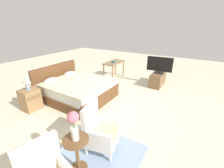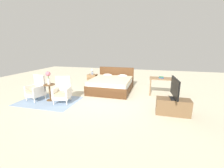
{
  "view_description": "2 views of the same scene",
  "coord_description": "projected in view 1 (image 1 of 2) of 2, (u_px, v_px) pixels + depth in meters",
  "views": [
    {
      "loc": [
        -3.24,
        -2.07,
        2.23
      ],
      "look_at": [
        0.27,
        0.05,
        0.56
      ],
      "focal_mm": 24.0,
      "sensor_mm": 36.0,
      "label": 1
    },
    {
      "loc": [
        1.58,
        -5.24,
        1.96
      ],
      "look_at": [
        0.15,
        0.15,
        0.57
      ],
      "focal_mm": 24.0,
      "sensor_mm": 36.0,
      "label": 2
    }
  ],
  "objects": [
    {
      "name": "ground_plane",
      "position": [
        109.0,
        105.0,
        4.4
      ],
      "size": [
        16.0,
        16.0,
        0.0
      ],
      "primitive_type": "plane",
      "color": "beige"
    },
    {
      "name": "bed",
      "position": [
        76.0,
        89.0,
        4.72
      ],
      "size": [
        1.76,
        2.01,
        0.96
      ],
      "color": "brown",
      "rests_on": "ground_plane"
    },
    {
      "name": "armchair_by_window_right",
      "position": [
        99.0,
        131.0,
        2.75
      ],
      "size": [
        0.65,
        0.65,
        0.92
      ],
      "color": "white",
      "rests_on": "floor_rug"
    },
    {
      "name": "side_table",
      "position": [
        77.0,
        151.0,
        2.33
      ],
      "size": [
        0.4,
        0.4,
        0.62
      ],
      "color": "brown",
      "rests_on": "ground_plane"
    },
    {
      "name": "flower_vase",
      "position": [
        74.0,
        123.0,
        2.13
      ],
      "size": [
        0.17,
        0.17,
        0.48
      ],
      "color": "silver",
      "rests_on": "side_table"
    },
    {
      "name": "nightstand",
      "position": [
        31.0,
        99.0,
        4.08
      ],
      "size": [
        0.44,
        0.41,
        0.6
      ],
      "color": "#997047",
      "rests_on": "ground_plane"
    },
    {
      "name": "table_lamp",
      "position": [
        26.0,
        82.0,
        3.89
      ],
      "size": [
        0.22,
        0.22,
        0.33
      ],
      "color": "#9EADC6",
      "rests_on": "nightstand"
    },
    {
      "name": "tv_stand",
      "position": [
        158.0,
        79.0,
        5.72
      ],
      "size": [
        0.96,
        0.4,
        0.48
      ],
      "color": "brown",
      "rests_on": "ground_plane"
    },
    {
      "name": "tv_flatscreen",
      "position": [
        160.0,
        65.0,
        5.51
      ],
      "size": [
        0.22,
        0.92,
        0.61
      ],
      "color": "black",
      "rests_on": "tv_stand"
    },
    {
      "name": "vanity_desk",
      "position": [
        114.0,
        64.0,
        6.28
      ],
      "size": [
        1.04,
        0.52,
        0.73
      ],
      "color": "#8E6B47",
      "rests_on": "ground_plane"
    },
    {
      "name": "book_stack",
      "position": [
        114.0,
        62.0,
        6.16
      ],
      "size": [
        0.2,
        0.15,
        0.06
      ],
      "color": "#284C8E",
      "rests_on": "vanity_desk"
    }
  ]
}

